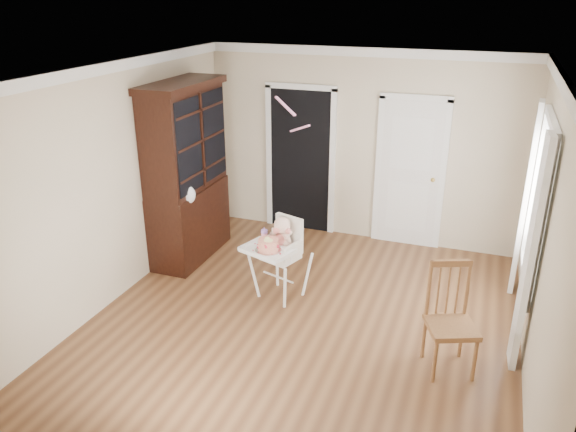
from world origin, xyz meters
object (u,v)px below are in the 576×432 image
(sippy_cup, at_px, (264,235))
(dining_chair, at_px, (450,322))
(china_cabinet, at_px, (186,173))
(high_chair, at_px, (280,249))
(cake, at_px, (268,245))

(sippy_cup, relative_size, dining_chair, 0.17)
(sippy_cup, bearing_deg, china_cabinet, 154.38)
(high_chair, relative_size, sippy_cup, 5.38)
(china_cabinet, bearing_deg, sippy_cup, -25.62)
(high_chair, xyz_separation_m, sippy_cup, (-0.19, -0.02, 0.16))
(cake, height_order, dining_chair, dining_chair)
(china_cabinet, bearing_deg, dining_chair, -20.70)
(high_chair, distance_m, sippy_cup, 0.25)
(cake, distance_m, sippy_cup, 0.24)
(sippy_cup, bearing_deg, dining_chair, -17.46)
(high_chair, height_order, china_cabinet, china_cabinet)
(sippy_cup, xyz_separation_m, china_cabinet, (-1.36, 0.65, 0.41))
(china_cabinet, relative_size, dining_chair, 2.20)
(sippy_cup, relative_size, china_cabinet, 0.08)
(high_chair, xyz_separation_m, china_cabinet, (-1.55, 0.63, 0.57))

